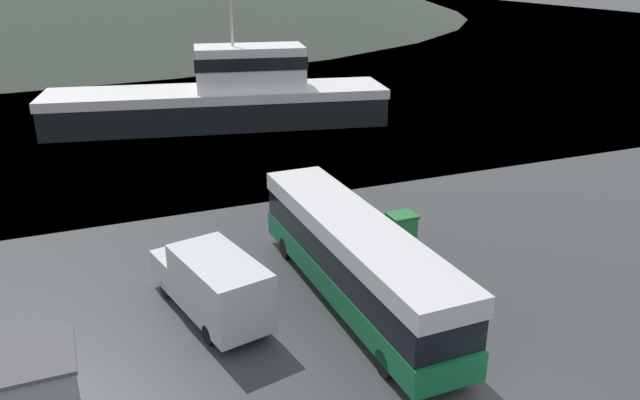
{
  "coord_description": "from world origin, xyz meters",
  "views": [
    {
      "loc": [
        -11.75,
        -11.24,
        12.24
      ],
      "look_at": [
        -1.65,
        13.13,
        2.0
      ],
      "focal_mm": 35.0,
      "sensor_mm": 36.0,
      "label": 1
    }
  ],
  "objects_px": {
    "delivery_van": "(212,283)",
    "dock_kiosk": "(21,398)",
    "fishing_boat": "(225,96)",
    "small_boat": "(162,104)",
    "storage_bin": "(401,229)",
    "tour_bus": "(354,257)"
  },
  "relations": [
    {
      "from": "fishing_boat",
      "to": "small_boat",
      "type": "relative_size",
      "value": 3.45
    },
    {
      "from": "delivery_van",
      "to": "storage_bin",
      "type": "relative_size",
      "value": 4.49
    },
    {
      "from": "tour_bus",
      "to": "small_boat",
      "type": "distance_m",
      "value": 35.86
    },
    {
      "from": "delivery_van",
      "to": "small_boat",
      "type": "distance_m",
      "value": 34.97
    },
    {
      "from": "tour_bus",
      "to": "dock_kiosk",
      "type": "xyz_separation_m",
      "value": [
        -11.36,
        -3.14,
        -0.61
      ]
    },
    {
      "from": "fishing_boat",
      "to": "dock_kiosk",
      "type": "bearing_deg",
      "value": 168.04
    },
    {
      "from": "tour_bus",
      "to": "dock_kiosk",
      "type": "distance_m",
      "value": 11.8
    },
    {
      "from": "small_boat",
      "to": "delivery_van",
      "type": "bearing_deg",
      "value": 95.91
    },
    {
      "from": "delivery_van",
      "to": "storage_bin",
      "type": "bearing_deg",
      "value": 3.93
    },
    {
      "from": "fishing_boat",
      "to": "dock_kiosk",
      "type": "relative_size",
      "value": 8.76
    },
    {
      "from": "tour_bus",
      "to": "storage_bin",
      "type": "relative_size",
      "value": 8.93
    },
    {
      "from": "tour_bus",
      "to": "fishing_boat",
      "type": "distance_m",
      "value": 28.47
    },
    {
      "from": "tour_bus",
      "to": "fishing_boat",
      "type": "relative_size",
      "value": 0.49
    },
    {
      "from": "tour_bus",
      "to": "storage_bin",
      "type": "bearing_deg",
      "value": 41.57
    },
    {
      "from": "dock_kiosk",
      "to": "fishing_boat",
      "type": "bearing_deg",
      "value": 66.48
    },
    {
      "from": "tour_bus",
      "to": "dock_kiosk",
      "type": "height_order",
      "value": "tour_bus"
    },
    {
      "from": "storage_bin",
      "to": "delivery_van",
      "type": "bearing_deg",
      "value": -163.68
    },
    {
      "from": "delivery_van",
      "to": "storage_bin",
      "type": "distance_m",
      "value": 9.78
    },
    {
      "from": "storage_bin",
      "to": "small_boat",
      "type": "distance_m",
      "value": 32.49
    },
    {
      "from": "dock_kiosk",
      "to": "small_boat",
      "type": "distance_m",
      "value": 40.21
    },
    {
      "from": "delivery_van",
      "to": "dock_kiosk",
      "type": "height_order",
      "value": "delivery_van"
    },
    {
      "from": "fishing_boat",
      "to": "dock_kiosk",
      "type": "xyz_separation_m",
      "value": [
        -13.71,
        -31.51,
        -0.99
      ]
    }
  ]
}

